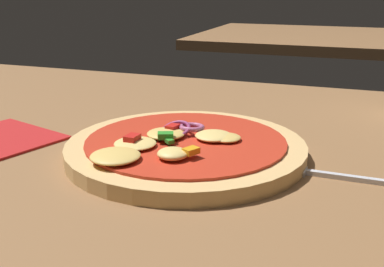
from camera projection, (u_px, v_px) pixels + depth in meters
dining_table at (197, 166)px, 0.55m from camera, size 1.37×0.81×0.03m
pizza at (184, 148)px, 0.53m from camera, size 0.26×0.26×0.03m
fork at (337, 176)px, 0.48m from camera, size 0.19×0.02×0.01m
napkin at (4, 138)px, 0.59m from camera, size 0.16×0.14×0.00m
background_table at (312, 39)px, 1.72m from camera, size 0.78×0.65×0.03m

